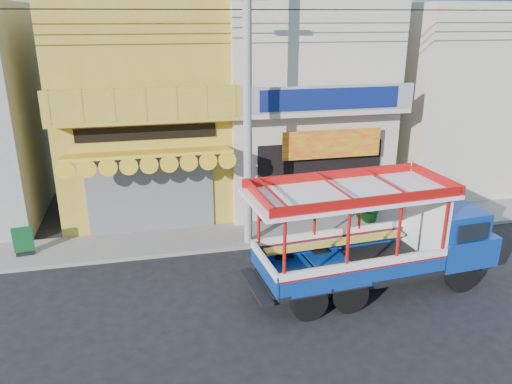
% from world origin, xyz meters
% --- Properties ---
extents(ground, '(90.00, 90.00, 0.00)m').
position_xyz_m(ground, '(0.00, 0.00, 0.00)').
color(ground, black).
rests_on(ground, ground).
extents(sidewalk, '(30.00, 2.00, 0.12)m').
position_xyz_m(sidewalk, '(0.00, 4.00, 0.06)').
color(sidewalk, slate).
rests_on(sidewalk, ground).
extents(shophouse_left, '(6.00, 7.50, 8.24)m').
position_xyz_m(shophouse_left, '(-4.00, 7.96, 4.11)').
color(shophouse_left, '#A98925').
rests_on(shophouse_left, ground).
extents(shophouse_right, '(6.00, 6.75, 8.24)m').
position_xyz_m(shophouse_right, '(2.00, 7.96, 4.11)').
color(shophouse_right, beige).
rests_on(shophouse_right, ground).
extents(party_pilaster, '(0.35, 0.30, 8.00)m').
position_xyz_m(party_pilaster, '(-1.00, 4.85, 4.00)').
color(party_pilaster, beige).
rests_on(party_pilaster, ground).
extents(filler_building_right, '(6.00, 6.00, 7.60)m').
position_xyz_m(filler_building_right, '(9.00, 8.00, 3.80)').
color(filler_building_right, beige).
rests_on(filler_building_right, ground).
extents(utility_pole, '(28.00, 0.26, 9.00)m').
position_xyz_m(utility_pole, '(-0.85, 3.30, 5.03)').
color(utility_pole, gray).
rests_on(utility_pole, ground).
extents(songthaew_truck, '(6.92, 2.74, 3.16)m').
position_xyz_m(songthaew_truck, '(2.23, -0.05, 1.52)').
color(songthaew_truck, black).
rests_on(songthaew_truck, ground).
extents(green_sign, '(0.60, 0.33, 0.91)m').
position_xyz_m(green_sign, '(-7.96, 3.94, 0.50)').
color(green_sign, black).
rests_on(green_sign, sidewalk).
extents(potted_plant_a, '(1.03, 1.00, 0.87)m').
position_xyz_m(potted_plant_a, '(3.49, 4.34, 0.55)').
color(potted_plant_a, '#1C631E').
rests_on(potted_plant_a, sidewalk).
extents(potted_plant_b, '(0.71, 0.74, 1.05)m').
position_xyz_m(potted_plant_b, '(3.67, 4.06, 0.65)').
color(potted_plant_b, '#1C631E').
rests_on(potted_plant_b, sidewalk).
extents(potted_plant_c, '(0.60, 0.60, 0.91)m').
position_xyz_m(potted_plant_c, '(3.59, 4.03, 0.58)').
color(potted_plant_c, '#1C631E').
rests_on(potted_plant_c, sidewalk).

